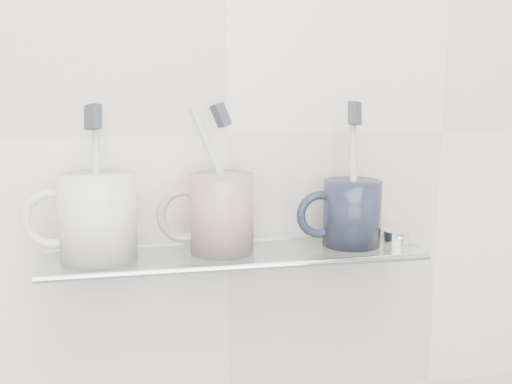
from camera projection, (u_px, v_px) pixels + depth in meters
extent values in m
plane|color=silver|center=(227.00, 135.00, 0.88)|extent=(2.50, 0.00, 2.50)
cube|color=silver|center=(235.00, 255.00, 0.85)|extent=(0.50, 0.12, 0.01)
cylinder|color=silver|center=(243.00, 267.00, 0.80)|extent=(0.50, 0.01, 0.01)
cylinder|color=silver|center=(75.00, 262.00, 0.86)|extent=(0.02, 0.03, 0.02)
cylinder|color=silver|center=(371.00, 245.00, 0.94)|extent=(0.02, 0.03, 0.02)
cylinder|color=white|center=(98.00, 217.00, 0.81)|extent=(0.11, 0.11, 0.11)
torus|color=white|center=(53.00, 219.00, 0.80)|extent=(0.08, 0.01, 0.08)
cylinder|color=silver|center=(96.00, 181.00, 0.80)|extent=(0.02, 0.06, 0.19)
cube|color=#343841|center=(93.00, 117.00, 0.79)|extent=(0.02, 0.03, 0.04)
cylinder|color=silver|center=(222.00, 213.00, 0.84)|extent=(0.10, 0.10, 0.10)
torus|color=silver|center=(185.00, 215.00, 0.83)|extent=(0.07, 0.01, 0.07)
cylinder|color=silver|center=(221.00, 177.00, 0.83)|extent=(0.08, 0.02, 0.18)
cube|color=#343841|center=(221.00, 115.00, 0.82)|extent=(0.03, 0.03, 0.03)
cylinder|color=black|center=(352.00, 213.00, 0.88)|extent=(0.08, 0.08, 0.09)
torus|color=black|center=(320.00, 214.00, 0.87)|extent=(0.07, 0.01, 0.07)
cylinder|color=beige|center=(353.00, 173.00, 0.87)|extent=(0.02, 0.04, 0.19)
cube|color=#343841|center=(355.00, 113.00, 0.85)|extent=(0.02, 0.03, 0.03)
cylinder|color=silver|center=(398.00, 236.00, 0.90)|extent=(0.04, 0.04, 0.02)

